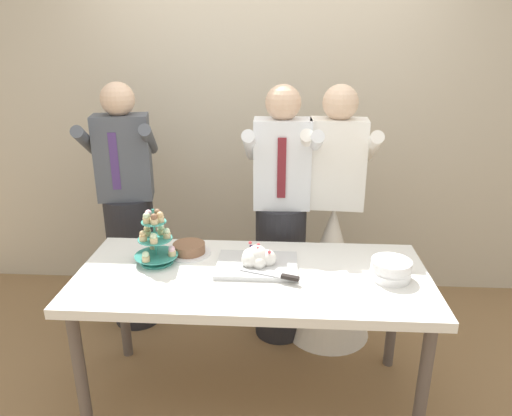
# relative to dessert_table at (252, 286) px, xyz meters

# --- Properties ---
(ground_plane) EXTENTS (8.00, 8.00, 0.00)m
(ground_plane) POSITION_rel_dessert_table_xyz_m (0.00, 0.00, -0.70)
(ground_plane) COLOR olive
(rear_wall) EXTENTS (5.20, 0.10, 2.90)m
(rear_wall) POSITION_rel_dessert_table_xyz_m (0.00, 1.37, 0.75)
(rear_wall) COLOR beige
(rear_wall) RESTS_ON ground_plane
(dessert_table) EXTENTS (1.80, 0.80, 0.78)m
(dessert_table) POSITION_rel_dessert_table_xyz_m (0.00, 0.00, 0.00)
(dessert_table) COLOR white
(dessert_table) RESTS_ON ground_plane
(cupcake_stand) EXTENTS (0.23, 0.23, 0.31)m
(cupcake_stand) POSITION_rel_dessert_table_xyz_m (-0.52, 0.09, 0.21)
(cupcake_stand) COLOR teal
(cupcake_stand) RESTS_ON dessert_table
(main_cake_tray) EXTENTS (0.43, 0.35, 0.13)m
(main_cake_tray) POSITION_rel_dessert_table_xyz_m (0.02, 0.06, 0.11)
(main_cake_tray) COLOR silver
(main_cake_tray) RESTS_ON dessert_table
(plate_stack) EXTENTS (0.20, 0.21, 0.10)m
(plate_stack) POSITION_rel_dessert_table_xyz_m (0.69, -0.01, 0.12)
(plate_stack) COLOR white
(plate_stack) RESTS_ON dessert_table
(round_cake) EXTENTS (0.24, 0.24, 0.06)m
(round_cake) POSITION_rel_dessert_table_xyz_m (-0.37, 0.21, 0.10)
(round_cake) COLOR white
(round_cake) RESTS_ON dessert_table
(person_groom) EXTENTS (0.47, 0.49, 1.66)m
(person_groom) POSITION_rel_dessert_table_xyz_m (0.14, 0.62, 0.05)
(person_groom) COLOR #232328
(person_groom) RESTS_ON ground_plane
(person_bride) EXTENTS (0.56, 0.56, 1.66)m
(person_bride) POSITION_rel_dessert_table_xyz_m (0.47, 0.65, -0.12)
(person_bride) COLOR white
(person_bride) RESTS_ON ground_plane
(person_guest) EXTENTS (0.54, 0.57, 1.66)m
(person_guest) POSITION_rel_dessert_table_xyz_m (-0.87, 0.72, 0.05)
(person_guest) COLOR #232328
(person_guest) RESTS_ON ground_plane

